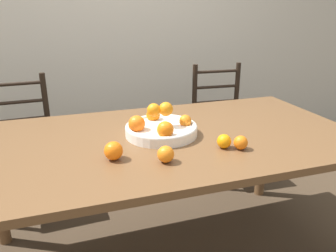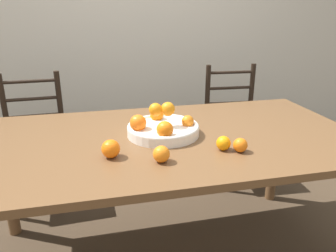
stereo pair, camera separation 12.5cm
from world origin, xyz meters
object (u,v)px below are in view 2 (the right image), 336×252
fruit_bowl (162,127)px  orange_loose_2 (223,143)px  orange_loose_0 (240,145)px  orange_loose_1 (111,149)px  chair_left (35,140)px  orange_loose_3 (161,154)px  chair_right (234,124)px

fruit_bowl → orange_loose_2: 0.33m
orange_loose_0 → orange_loose_1: bearing=172.9°
fruit_bowl → orange_loose_0: (0.29, -0.28, -0.01)m
orange_loose_1 → orange_loose_0: bearing=-7.1°
orange_loose_2 → chair_left: chair_left is taller
orange_loose_2 → orange_loose_3: orange_loose_3 is taller
orange_loose_3 → orange_loose_2: bearing=10.8°
orange_loose_1 → orange_loose_2: orange_loose_1 is taller
fruit_bowl → chair_left: (-0.76, 0.82, -0.33)m
fruit_bowl → chair_left: bearing=132.8°
orange_loose_0 → fruit_bowl: bearing=136.4°
orange_loose_1 → chair_left: bearing=115.5°
orange_loose_0 → orange_loose_2: orange_loose_2 is taller
fruit_bowl → chair_right: 1.17m
orange_loose_1 → orange_loose_3: size_ratio=1.13×
orange_loose_2 → fruit_bowl: bearing=133.1°
orange_loose_0 → orange_loose_2: 0.07m
orange_loose_1 → orange_loose_2: bearing=-4.0°
fruit_bowl → orange_loose_3: size_ratio=5.09×
orange_loose_0 → chair_left: chair_left is taller
orange_loose_0 → chair_right: (0.48, 1.10, -0.32)m
orange_loose_3 → chair_right: size_ratio=0.08×
orange_loose_0 → chair_left: 1.55m
orange_loose_2 → chair_left: size_ratio=0.07×
chair_left → chair_right: same height
orange_loose_1 → chair_right: (1.04, 1.03, -0.32)m
chair_right → fruit_bowl: bearing=-129.6°
chair_right → orange_loose_0: bearing=-109.9°
fruit_bowl → chair_left: chair_left is taller
orange_loose_2 → chair_right: 1.23m
orange_loose_1 → orange_loose_3: bearing=-24.5°
chair_left → orange_loose_3: bearing=-60.8°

